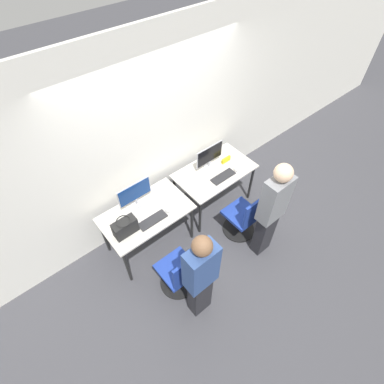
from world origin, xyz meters
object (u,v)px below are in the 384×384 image
(office_chair_left, at_px, (180,274))
(person_left, at_px, (201,276))
(monitor_right, at_px, (210,156))
(handbag, at_px, (125,227))
(keyboard_left, at_px, (153,220))
(mouse_right, at_px, (236,169))
(office_chair_right, at_px, (244,218))
(person_right, at_px, (272,209))
(monitor_left, at_px, (135,193))
(keyboard_right, at_px, (223,177))
(mouse_left, at_px, (168,210))

(office_chair_left, relative_size, person_left, 0.55)
(person_left, bearing_deg, monitor_right, 45.29)
(office_chair_left, height_order, handbag, handbag)
(keyboard_left, relative_size, mouse_right, 4.30)
(office_chair_left, distance_m, mouse_right, 1.71)
(office_chair_right, height_order, person_right, person_right)
(office_chair_right, bearing_deg, office_chair_left, -175.99)
(monitor_left, bearing_deg, handbag, -138.33)
(office_chair_left, relative_size, person_right, 0.52)
(keyboard_right, height_order, office_chair_right, office_chair_right)
(mouse_right, bearing_deg, handbag, 177.19)
(person_right, bearing_deg, mouse_left, 135.86)
(office_chair_right, bearing_deg, keyboard_right, 84.31)
(mouse_left, distance_m, office_chair_left, 0.82)
(monitor_left, distance_m, office_chair_left, 1.17)
(office_chair_left, xyz_separation_m, office_chair_right, (1.24, 0.09, 0.00))
(keyboard_left, bearing_deg, monitor_left, 90.00)
(handbag, bearing_deg, monitor_left, 41.67)
(mouse_right, bearing_deg, monitor_right, 127.22)
(mouse_right, relative_size, handbag, 0.30)
(mouse_left, distance_m, mouse_right, 1.23)
(office_chair_left, bearing_deg, person_right, -12.49)
(person_left, distance_m, keyboard_right, 1.62)
(person_left, relative_size, person_right, 0.95)
(person_left, distance_m, handbag, 1.10)
(keyboard_left, relative_size, office_chair_left, 0.44)
(office_chair_left, xyz_separation_m, handbag, (-0.28, 0.69, 0.51))
(mouse_right, bearing_deg, keyboard_left, 178.80)
(office_chair_left, height_order, keyboard_right, office_chair_left)
(mouse_left, bearing_deg, office_chair_right, -30.60)
(monitor_left, bearing_deg, keyboard_left, -90.00)
(monitor_left, relative_size, person_right, 0.29)
(monitor_right, distance_m, office_chair_right, 1.03)
(mouse_left, distance_m, handbag, 0.61)
(keyboard_right, distance_m, handbag, 1.58)
(person_right, bearing_deg, monitor_left, 132.74)
(office_chair_left, xyz_separation_m, mouse_right, (1.54, 0.60, 0.41))
(keyboard_left, bearing_deg, person_left, -93.19)
(monitor_right, height_order, office_chair_right, monitor_right)
(keyboard_left, height_order, monitor_right, monitor_right)
(mouse_right, height_order, person_right, person_right)
(mouse_left, height_order, handbag, handbag)
(keyboard_left, bearing_deg, mouse_left, 0.60)
(monitor_left, relative_size, office_chair_right, 0.55)
(handbag, bearing_deg, office_chair_right, -21.64)
(mouse_left, bearing_deg, handbag, 174.63)
(monitor_left, relative_size, handbag, 1.59)
(person_left, xyz_separation_m, monitor_right, (1.28, 1.29, 0.09))
(keyboard_left, xyz_separation_m, keyboard_right, (1.22, -0.01, 0.00))
(office_chair_left, xyz_separation_m, person_right, (1.26, -0.28, 0.56))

